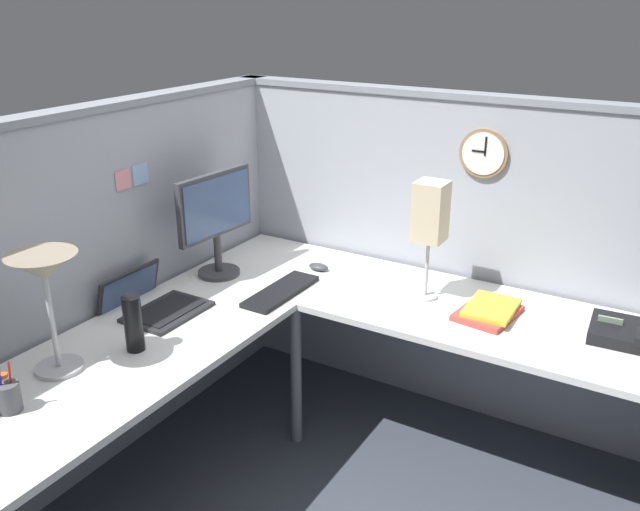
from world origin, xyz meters
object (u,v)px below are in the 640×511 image
at_px(monitor, 216,216).
at_px(computer_mouse, 319,267).
at_px(desk_lamp_dome, 45,277).
at_px(office_phone, 619,333).
at_px(pen_cup, 9,397).
at_px(wall_clock, 484,153).
at_px(laptop, 150,303).
at_px(desk_lamp_paper, 430,215).
at_px(book_stack, 489,311).
at_px(thermos_flask, 133,324).
at_px(keyboard, 281,291).

height_order(monitor, computer_mouse, monitor).
xyz_separation_m(computer_mouse, desk_lamp_dome, (-1.27, 0.33, 0.35)).
relative_size(computer_mouse, office_phone, 0.48).
bearing_deg(pen_cup, wall_clock, -27.19).
bearing_deg(office_phone, laptop, 112.03).
relative_size(office_phone, desk_lamp_paper, 0.41).
xyz_separation_m(laptop, office_phone, (0.72, -1.77, 0.01)).
bearing_deg(book_stack, thermos_flask, 132.26).
xyz_separation_m(keyboard, book_stack, (0.27, -0.87, 0.01)).
height_order(monitor, keyboard, monitor).
height_order(laptop, office_phone, laptop).
relative_size(pen_cup, wall_clock, 0.82).
xyz_separation_m(computer_mouse, pen_cup, (-1.52, 0.26, 0.04)).
bearing_deg(office_phone, wall_clock, 65.51).
distance_m(thermos_flask, desk_lamp_paper, 1.29).
bearing_deg(keyboard, laptop, 136.71).
height_order(thermos_flask, desk_lamp_paper, desk_lamp_paper).
height_order(computer_mouse, pen_cup, pen_cup).
bearing_deg(monitor, desk_lamp_dome, -176.82).
xyz_separation_m(keyboard, wall_clock, (0.62, -0.68, 0.59)).
xyz_separation_m(office_phone, book_stack, (-0.04, 0.50, -0.02)).
height_order(keyboard, desk_lamp_paper, desk_lamp_paper).
bearing_deg(laptop, thermos_flask, -144.77).
distance_m(laptop, desk_lamp_paper, 1.25).
relative_size(computer_mouse, book_stack, 0.34).
distance_m(desk_lamp_paper, wall_clock, 0.40).
distance_m(office_phone, wall_clock, 0.94).
height_order(desk_lamp_dome, thermos_flask, desk_lamp_dome).
relative_size(keyboard, office_phone, 2.00).
xyz_separation_m(office_phone, wall_clock, (0.31, 0.69, 0.56)).
distance_m(computer_mouse, office_phone, 1.37).
relative_size(monitor, book_stack, 1.64).
relative_size(pen_cup, desk_lamp_paper, 0.34).
relative_size(keyboard, pen_cup, 2.39).
height_order(laptop, keyboard, laptop).
relative_size(desk_lamp_dome, wall_clock, 2.02).
bearing_deg(computer_mouse, office_phone, -90.73).
bearing_deg(computer_mouse, monitor, 127.08).
bearing_deg(desk_lamp_dome, office_phone, -53.61).
distance_m(keyboard, desk_lamp_dome, 1.06).
xyz_separation_m(desk_lamp_dome, office_phone, (1.25, -1.70, -0.33)).
relative_size(book_stack, wall_clock, 1.38).
xyz_separation_m(thermos_flask, wall_clock, (1.32, -0.87, 0.49)).
bearing_deg(thermos_flask, wall_clock, -33.55).
height_order(computer_mouse, thermos_flask, thermos_flask).
distance_m(keyboard, computer_mouse, 0.32).
xyz_separation_m(computer_mouse, office_phone, (-0.02, -1.37, 0.02)).
height_order(keyboard, desk_lamp_dome, desk_lamp_dome).
bearing_deg(laptop, book_stack, -61.90).
bearing_deg(thermos_flask, book_stack, -47.74).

